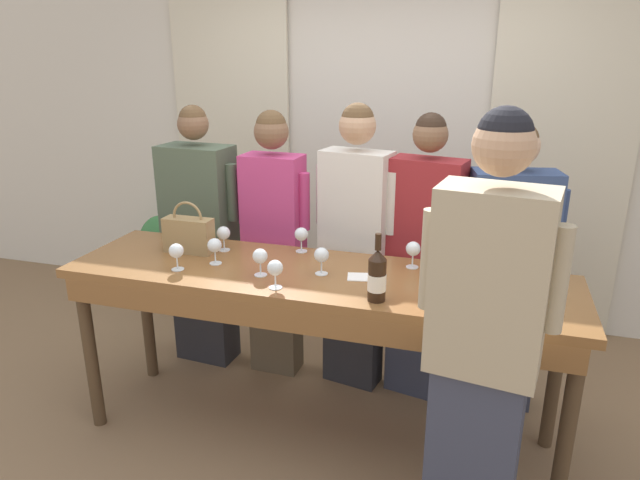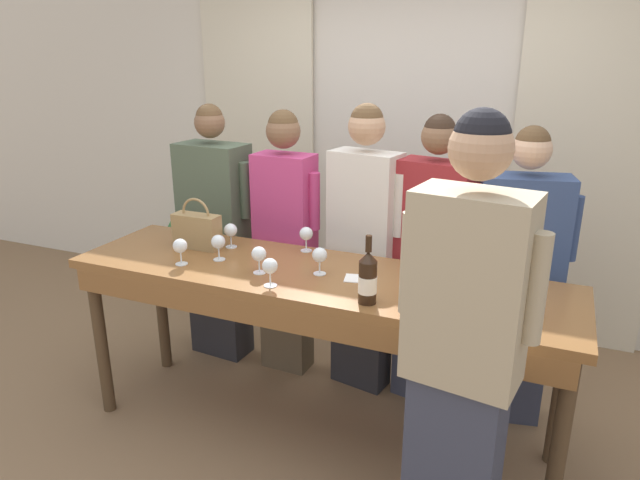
{
  "view_description": "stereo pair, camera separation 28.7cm",
  "coord_description": "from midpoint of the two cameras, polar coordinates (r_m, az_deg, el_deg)",
  "views": [
    {
      "loc": [
        0.79,
        -2.54,
        2.03
      ],
      "look_at": [
        0.0,
        0.07,
        1.11
      ],
      "focal_mm": 32.0,
      "sensor_mm": 36.0,
      "label": 1
    },
    {
      "loc": [
        1.06,
        -2.44,
        2.03
      ],
      "look_at": [
        0.0,
        0.07,
        1.11
      ],
      "focal_mm": 32.0,
      "sensor_mm": 36.0,
      "label": 2
    }
  ],
  "objects": [
    {
      "name": "wine_glass_center_right",
      "position": [
        2.66,
        -7.6,
        -2.94
      ],
      "size": [
        0.07,
        0.07,
        0.14
      ],
      "color": "white",
      "rests_on": "tasting_bar"
    },
    {
      "name": "wine_glass_front_left",
      "position": [
        3.02,
        -13.2,
        -0.66
      ],
      "size": [
        0.07,
        0.07,
        0.14
      ],
      "color": "white",
      "rests_on": "tasting_bar"
    },
    {
      "name": "potted_plant",
      "position": [
        4.99,
        -17.13,
        -1.53
      ],
      "size": [
        0.36,
        0.36,
        0.72
      ],
      "color": "#935B3D",
      "rests_on": "ground_plane"
    },
    {
      "name": "guest_navy_coat",
      "position": [
        3.3,
        15.84,
        -3.05
      ],
      "size": [
        0.57,
        0.31,
        1.67
      ],
      "color": "#383D51",
      "rests_on": "ground_plane"
    },
    {
      "name": "wine_glass_back_mid",
      "position": [
        3.21,
        -12.18,
        0.57
      ],
      "size": [
        0.07,
        0.07,
        0.14
      ],
      "color": "white",
      "rests_on": "tasting_bar"
    },
    {
      "name": "ground_plane",
      "position": [
        3.34,
        -2.96,
        -18.8
      ],
      "size": [
        18.0,
        18.0,
        0.0
      ],
      "primitive_type": "plane",
      "color": "#846647"
    },
    {
      "name": "host_pouring",
      "position": [
        2.21,
        12.38,
        -10.77
      ],
      "size": [
        0.52,
        0.29,
        1.85
      ],
      "color": "#383D51",
      "rests_on": "ground_plane"
    },
    {
      "name": "wine_glass_center_mid",
      "position": [
        2.82,
        -8.92,
        -1.74
      ],
      "size": [
        0.07,
        0.07,
        0.14
      ],
      "color": "white",
      "rests_on": "tasting_bar"
    },
    {
      "name": "wine_glass_front_mid",
      "position": [
        2.91,
        6.53,
        -1.0
      ],
      "size": [
        0.07,
        0.07,
        0.14
      ],
      "color": "white",
      "rests_on": "tasting_bar"
    },
    {
      "name": "handbag",
      "position": [
        3.23,
        -15.5,
        0.55
      ],
      "size": [
        0.27,
        0.1,
        0.29
      ],
      "color": "#997A4C",
      "rests_on": "tasting_bar"
    },
    {
      "name": "wine_glass_center_left",
      "position": [
        2.81,
        -2.78,
        -1.65
      ],
      "size": [
        0.07,
        0.07,
        0.14
      ],
      "color": "white",
      "rests_on": "tasting_bar"
    },
    {
      "name": "wine_glass_back_left",
      "position": [
        2.99,
        -16.87,
        -1.19
      ],
      "size": [
        0.07,
        0.07,
        0.14
      ],
      "color": "white",
      "rests_on": "tasting_bar"
    },
    {
      "name": "curtain_panel_left",
      "position": [
        4.75,
        -10.47,
        10.04
      ],
      "size": [
        0.96,
        0.03,
        2.69
      ],
      "color": "beige",
      "rests_on": "ground_plane"
    },
    {
      "name": "napkin",
      "position": [
        2.8,
        0.93,
        -3.77
      ],
      "size": [
        0.13,
        0.13,
        0.0
      ],
      "color": "white",
      "rests_on": "tasting_bar"
    },
    {
      "name": "tasting_bar",
      "position": [
        2.88,
        -3.42,
        -5.51
      ],
      "size": [
        2.57,
        0.69,
        0.96
      ],
      "color": "brown",
      "rests_on": "ground_plane"
    },
    {
      "name": "wine_glass_back_right",
      "position": [
        2.59,
        16.39,
        -4.21
      ],
      "size": [
        0.07,
        0.07,
        0.14
      ],
      "color": "white",
      "rests_on": "tasting_bar"
    },
    {
      "name": "wall_back",
      "position": [
        4.39,
        4.62,
        10.33
      ],
      "size": [
        12.0,
        0.06,
        2.8
      ],
      "color": "silver",
      "rests_on": "ground_plane"
    },
    {
      "name": "guest_striped_shirt",
      "position": [
        3.32,
        7.84,
        -1.78
      ],
      "size": [
        0.53,
        0.28,
        1.71
      ],
      "color": "#383D51",
      "rests_on": "ground_plane"
    },
    {
      "name": "curtain_panel_right",
      "position": [
        4.24,
        21.03,
        8.12
      ],
      "size": [
        0.96,
        0.03,
        2.69
      ],
      "color": "beige",
      "rests_on": "ground_plane"
    },
    {
      "name": "guest_pink_top",
      "position": [
        3.56,
        -6.91,
        -0.13
      ],
      "size": [
        0.47,
        0.23,
        1.69
      ],
      "color": "brown",
      "rests_on": "ground_plane"
    },
    {
      "name": "guest_cream_sweater",
      "position": [
        3.39,
        1.11,
        -0.54
      ],
      "size": [
        0.52,
        0.27,
        1.75
      ],
      "color": "#28282D",
      "rests_on": "ground_plane"
    },
    {
      "name": "wine_bottle",
      "position": [
        2.51,
        2.48,
        -3.7
      ],
      "size": [
        0.08,
        0.08,
        0.31
      ],
      "color": "black",
      "rests_on": "tasting_bar"
    },
    {
      "name": "wine_glass_front_right",
      "position": [
        3.13,
        -4.51,
        0.47
      ],
      "size": [
        0.07,
        0.07,
        0.14
      ],
      "color": "white",
      "rests_on": "tasting_bar"
    },
    {
      "name": "guest_olive_jacket",
      "position": [
        3.8,
        -13.95,
        0.14
      ],
      "size": [
        0.57,
        0.28,
        1.71
      ],
      "color": "#28282D",
      "rests_on": "ground_plane"
    }
  ]
}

